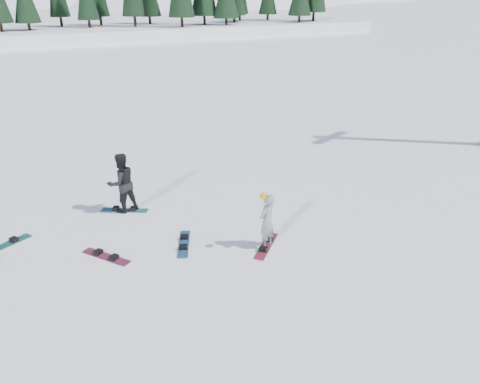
# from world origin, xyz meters

# --- Properties ---
(ground) EXTENTS (420.00, 420.00, 0.00)m
(ground) POSITION_xyz_m (0.00, 0.00, 0.00)
(ground) COLOR white
(ground) RESTS_ON ground
(snowboarder_woman) EXTENTS (0.69, 0.62, 1.72)m
(snowboarder_woman) POSITION_xyz_m (0.81, -0.84, 0.80)
(snowboarder_woman) COLOR gray
(snowboarder_woman) RESTS_ON ground
(snowboarder_man) EXTENTS (1.10, 0.95, 1.95)m
(snowboarder_man) POSITION_xyz_m (-2.25, 3.11, 0.97)
(snowboarder_man) COLOR black
(snowboarder_man) RESTS_ON ground
(snowboard_woman) EXTENTS (1.25, 1.27, 0.03)m
(snowboard_woman) POSITION_xyz_m (0.81, -0.83, 0.01)
(snowboard_woman) COLOR maroon
(snowboard_woman) RESTS_ON ground
(snowboard_man) EXTENTS (1.45, 0.97, 0.03)m
(snowboard_man) POSITION_xyz_m (-2.25, 3.11, 0.01)
(snowboard_man) COLOR teal
(snowboard_man) RESTS_ON ground
(snowboard_loose_b) EXTENTS (1.12, 1.37, 0.03)m
(snowboard_loose_b) POSITION_xyz_m (-3.33, 0.51, 0.01)
(snowboard_loose_b) COLOR maroon
(snowboard_loose_b) RESTS_ON ground
(snowboard_loose_c) EXTENTS (1.45, 0.98, 0.03)m
(snowboard_loose_c) POSITION_xyz_m (-5.78, 2.32, 0.01)
(snowboard_loose_c) COLOR #166E79
(snowboard_loose_c) RESTS_ON ground
(snowboard_loose_a) EXTENTS (0.83, 1.49, 0.03)m
(snowboard_loose_a) POSITION_xyz_m (-1.22, 0.26, 0.01)
(snowboard_loose_a) COLOR #1C609D
(snowboard_loose_a) RESTS_ON ground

